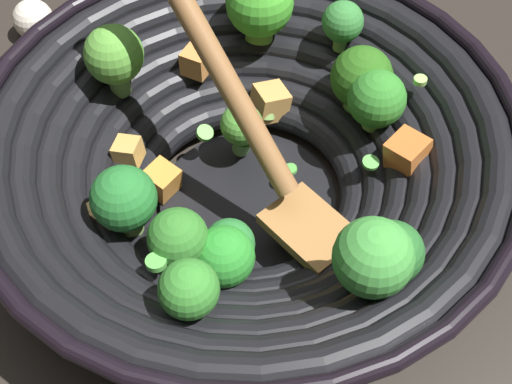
{
  "coord_description": "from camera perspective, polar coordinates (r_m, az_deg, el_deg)",
  "views": [
    {
      "loc": [
        -0.31,
        -0.19,
        0.5
      ],
      "look_at": [
        -0.0,
        -0.01,
        0.03
      ],
      "focal_mm": 49.51,
      "sensor_mm": 36.0,
      "label": 1
    }
  ],
  "objects": [
    {
      "name": "ground_plane",
      "position": [
        0.62,
        -0.65,
        -1.05
      ],
      "size": [
        4.0,
        4.0,
        0.0
      ],
      "primitive_type": "plane",
      "color": "#28231E"
    },
    {
      "name": "wok",
      "position": [
        0.56,
        -0.63,
        3.13
      ],
      "size": [
        0.43,
        0.46,
        0.23
      ],
      "color": "black",
      "rests_on": "ground"
    },
    {
      "name": "garlic_bulb",
      "position": [
        0.79,
        -17.55,
        13.16
      ],
      "size": [
        0.04,
        0.04,
        0.04
      ],
      "primitive_type": "sphere",
      "color": "silver",
      "rests_on": "ground"
    }
  ]
}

